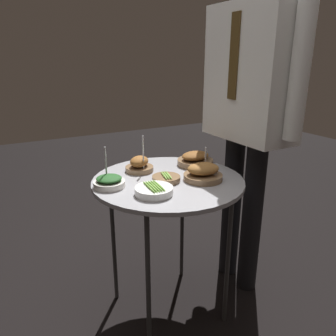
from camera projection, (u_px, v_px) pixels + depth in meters
ground_plane at (168, 308)px, 1.65m from camera, size 8.00×8.00×0.00m
serving_cart at (168, 190)px, 1.45m from camera, size 0.66×0.66×0.70m
bowl_roast_front_right at (139, 165)px, 1.52m from camera, size 0.13×0.13×0.18m
bowl_asparagus_front_left at (166, 178)px, 1.40m from camera, size 0.12×0.12×0.03m
bowl_roast_mid_left at (195, 160)px, 1.60m from camera, size 0.18×0.18×0.07m
bowl_asparagus_back_left at (154, 190)px, 1.26m from camera, size 0.15×0.15×0.04m
bowl_roast_back_right at (203, 173)px, 1.41m from camera, size 0.17×0.17×0.13m
bowl_spinach_mid_right at (109, 182)px, 1.34m from camera, size 0.13×0.13×0.16m
waiter_figure at (251, 91)px, 1.55m from camera, size 0.61×0.23×1.66m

